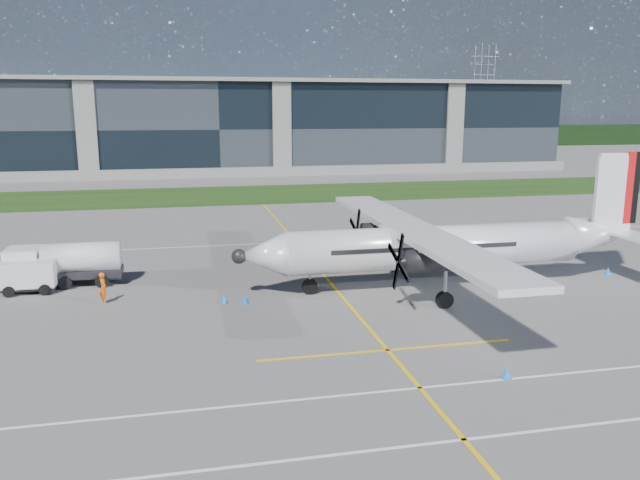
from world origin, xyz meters
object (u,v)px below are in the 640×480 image
Objects in this scene: turboprop_aircraft at (449,222)px; ground_crew_person at (103,286)px; safety_cone_tail at (608,271)px; safety_cone_nose_port at (245,299)px; safety_cone_stbdwing at (348,238)px; safety_cone_fwd at (224,299)px; pylon_east at (483,95)px; safety_cone_portwing at (506,373)px; fuel_tanker_truck at (56,265)px; baggage_tug at (29,276)px.

turboprop_aircraft is 13.05× the size of ground_crew_person.
turboprop_aircraft is at bearing -179.26° from safety_cone_tail.
ground_crew_person is 31.80m from safety_cone_tail.
safety_cone_tail is (11.47, 0.15, -3.78)m from turboprop_aircraft.
safety_cone_nose_port is 18.10m from safety_cone_stbdwing.
safety_cone_fwd is 1.00× the size of safety_cone_tail.
pylon_east reaches higher than safety_cone_stbdwing.
turboprop_aircraft is 14.84m from safety_cone_stbdwing.
safety_cone_portwing is (17.15, -13.93, -0.78)m from ground_crew_person.
fuel_tanker_truck is 27.44m from safety_cone_portwing.
fuel_tanker_truck is at bearing -156.69° from safety_cone_stbdwing.
safety_cone_portwing is (21.72, -17.21, -0.73)m from baggage_tug.
fuel_tanker_truck is 14.08× the size of safety_cone_portwing.
safety_cone_tail and safety_cone_portwing have the same top height.
ground_crew_person is at bearing 178.09° from turboprop_aircraft.
fuel_tanker_truck is at bearing -124.87° from pylon_east.
ground_crew_person reaches higher than safety_cone_stbdwing.
safety_cone_nose_port is (12.33, -4.97, -0.73)m from baggage_tug.
pylon_east is 174.93m from ground_crew_person.
safety_cone_portwing is (-14.63, -13.40, 0.00)m from safety_cone_tail.
pylon_east is 4.26× the size of fuel_tanker_truck.
baggage_tug reaches higher than safety_cone_portwing.
safety_cone_stbdwing is (0.57, 27.36, 0.00)m from safety_cone_portwing.
ground_crew_person reaches higher than safety_cone_portwing.
safety_cone_fwd is (9.83, -5.86, -1.07)m from fuel_tanker_truck.
ground_crew_person is 4.12× the size of safety_cone_portwing.
safety_cone_tail is (36.36, -3.81, -0.73)m from baggage_tug.
safety_cone_fwd is 1.00× the size of safety_cone_stbdwing.
baggage_tug is at bearing 170.96° from turboprop_aircraft.
safety_cone_nose_port and safety_cone_tail have the same top height.
safety_cone_portwing is (20.38, -18.34, -1.07)m from fuel_tanker_truck.
safety_cone_nose_port is at bearing -11.14° from safety_cone_fwd.
safety_cone_nose_port is at bearing -123.37° from safety_cone_stbdwing.
pylon_east is 9.22× the size of baggage_tug.
turboprop_aircraft is 25.39m from baggage_tug.
ground_crew_person is at bearing -142.84° from safety_cone_stbdwing.
ground_crew_person is 22.25m from safety_cone_stbdwing.
fuel_tanker_truck reaches higher than ground_crew_person.
baggage_tug is at bearing -140.05° from fuel_tanker_truck.
turboprop_aircraft is at bearing -117.11° from pylon_east.
safety_cone_fwd is at bearing 168.86° from safety_cone_nose_port.
baggage_tug is 27.72m from safety_cone_portwing.
safety_cone_fwd is at bearing -126.75° from safety_cone_stbdwing.
fuel_tanker_truck is at bearing 22.15° from ground_crew_person.
ground_crew_person is (4.57, -3.28, 0.05)m from baggage_tug.
safety_cone_tail is at bearing -113.47° from pylon_east.
pylon_east is 172.33m from safety_cone_nose_port.
baggage_tug is at bearing 141.61° from safety_cone_portwing.
pylon_east is at bearing 63.92° from safety_cone_portwing.
pylon_east reaches higher than turboprop_aircraft.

